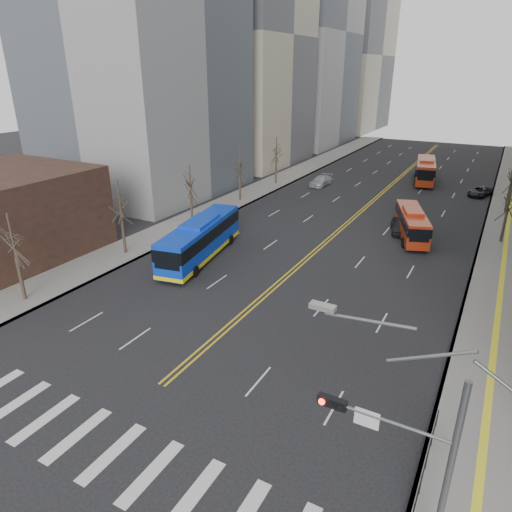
% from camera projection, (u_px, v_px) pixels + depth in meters
% --- Properties ---
extents(ground, '(220.00, 220.00, 0.00)m').
position_uv_depth(ground, '(94.00, 444.00, 22.02)').
color(ground, black).
extents(sidewalk_left, '(5.00, 130.00, 0.15)m').
position_uv_depth(sidewalk_left, '(251.00, 193.00, 65.79)').
color(sidewalk_left, gray).
rests_on(sidewalk_left, ground).
extents(crosswalk, '(26.70, 4.00, 0.01)m').
position_uv_depth(crosswalk, '(94.00, 444.00, 22.01)').
color(crosswalk, silver).
rests_on(crosswalk, ground).
extents(centerline, '(0.55, 100.00, 0.01)m').
position_uv_depth(centerline, '(383.00, 192.00, 66.60)').
color(centerline, gold).
rests_on(centerline, ground).
extents(office_towers, '(83.00, 134.00, 58.00)m').
position_uv_depth(office_towers, '(424.00, 17.00, 68.36)').
color(office_towers, gray).
rests_on(office_towers, ground).
extents(signal_mast, '(5.37, 0.37, 9.39)m').
position_uv_depth(signal_mast, '(407.00, 443.00, 15.67)').
color(signal_mast, slate).
rests_on(signal_mast, ground).
extents(pedestrian_railing, '(0.06, 6.06, 1.02)m').
position_uv_depth(pedestrian_railing, '(427.00, 457.00, 20.22)').
color(pedestrian_railing, black).
rests_on(pedestrian_railing, sidewalk_right).
extents(street_trees, '(35.20, 47.20, 7.60)m').
position_uv_depth(street_trees, '(278.00, 182.00, 51.35)').
color(street_trees, '#31251E').
rests_on(street_trees, ground).
extents(blue_bus, '(5.01, 13.29, 3.76)m').
position_uv_depth(blue_bus, '(201.00, 238.00, 42.92)').
color(blue_bus, blue).
rests_on(blue_bus, ground).
extents(red_bus_near, '(5.39, 9.96, 3.13)m').
position_uv_depth(red_bus_near, '(412.00, 222.00, 48.16)').
color(red_bus_near, '#A92D12').
rests_on(red_bus_near, ground).
extents(red_bus_far, '(4.59, 11.84, 3.66)m').
position_uv_depth(red_bus_far, '(425.00, 169.00, 71.96)').
color(red_bus_far, '#A92D12').
rests_on(red_bus_far, ground).
extents(car_white, '(1.39, 3.97, 1.31)m').
position_uv_depth(car_white, '(182.00, 241.00, 45.83)').
color(car_white, silver).
rests_on(car_white, ground).
extents(car_dark_mid, '(3.02, 4.93, 1.57)m').
position_uv_depth(car_dark_mid, '(400.00, 226.00, 49.99)').
color(car_dark_mid, black).
rests_on(car_dark_mid, ground).
extents(car_silver, '(2.37, 5.25, 1.49)m').
position_uv_depth(car_silver, '(321.00, 181.00, 70.04)').
color(car_silver, '#A9AAAF').
rests_on(car_silver, ground).
extents(car_dark_far, '(3.36, 5.04, 1.28)m').
position_uv_depth(car_dark_far, '(480.00, 191.00, 64.42)').
color(car_dark_far, black).
rests_on(car_dark_far, ground).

